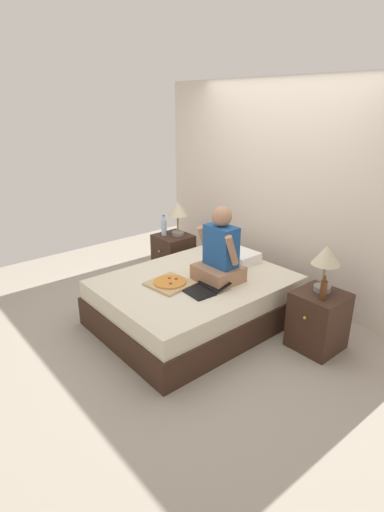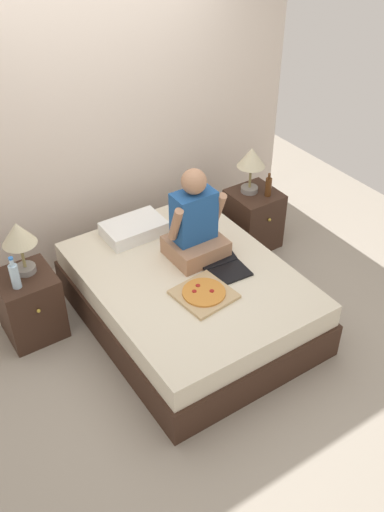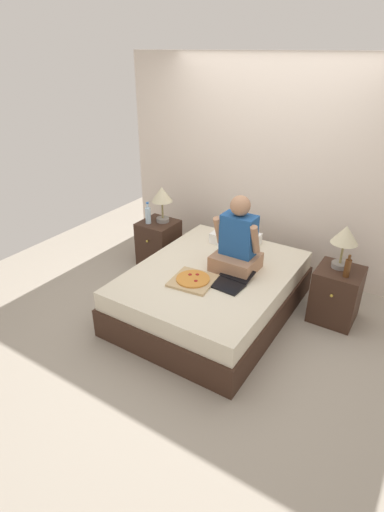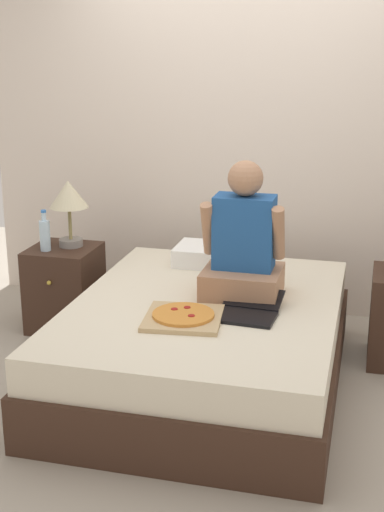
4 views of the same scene
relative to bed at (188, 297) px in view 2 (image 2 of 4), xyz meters
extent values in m
plane|color=#9E9384|center=(0.00, 0.00, -0.25)|extent=(5.90, 5.90, 0.00)
cube|color=beige|center=(0.00, 1.34, 1.00)|extent=(3.90, 0.12, 2.50)
cube|color=#382319|center=(0.00, 0.00, -0.10)|extent=(1.51, 1.97, 0.30)
cube|color=beige|center=(0.00, 0.00, 0.16)|extent=(1.47, 1.91, 0.20)
cube|color=#382319|center=(-1.13, 0.58, 0.04)|extent=(0.44, 0.44, 0.57)
sphere|color=gold|center=(-1.13, 0.34, 0.16)|extent=(0.03, 0.03, 0.03)
cylinder|color=gray|center=(-1.09, 0.63, 0.35)|extent=(0.16, 0.16, 0.05)
cylinder|color=olive|center=(-1.09, 0.63, 0.49)|extent=(0.02, 0.02, 0.22)
cone|color=beige|center=(-1.09, 0.63, 0.69)|extent=(0.26, 0.26, 0.18)
cylinder|color=silver|center=(-1.21, 0.49, 0.43)|extent=(0.07, 0.07, 0.20)
cylinder|color=silver|center=(-1.21, 0.49, 0.56)|extent=(0.03, 0.03, 0.06)
cylinder|color=blue|center=(-1.21, 0.49, 0.60)|extent=(0.04, 0.03, 0.02)
cube|color=#382319|center=(1.13, 0.58, 0.04)|extent=(0.44, 0.44, 0.57)
sphere|color=gold|center=(1.13, 0.34, 0.16)|extent=(0.03, 0.03, 0.03)
cylinder|color=gray|center=(1.10, 0.63, 0.35)|extent=(0.16, 0.16, 0.05)
cylinder|color=olive|center=(1.10, 0.63, 0.49)|extent=(0.02, 0.02, 0.22)
cone|color=beige|center=(1.10, 0.63, 0.69)|extent=(0.26, 0.26, 0.18)
cylinder|color=#512D14|center=(1.20, 0.48, 0.42)|extent=(0.06, 0.06, 0.18)
cylinder|color=#512D14|center=(1.20, 0.48, 0.53)|extent=(0.03, 0.03, 0.05)
cube|color=white|center=(-0.10, 0.70, 0.31)|extent=(0.52, 0.34, 0.12)
cube|color=#A37556|center=(0.18, 0.16, 0.33)|extent=(0.44, 0.40, 0.16)
cube|color=#1E4C8C|center=(0.18, 0.19, 0.62)|extent=(0.34, 0.20, 0.42)
sphere|color=#A37556|center=(0.18, 0.19, 0.93)|extent=(0.20, 0.20, 0.20)
cylinder|color=#A37556|center=(-0.02, 0.14, 0.65)|extent=(0.07, 0.18, 0.32)
cylinder|color=#A37556|center=(0.38, 0.14, 0.65)|extent=(0.07, 0.18, 0.32)
cube|color=black|center=(0.26, -0.19, 0.26)|extent=(0.33, 0.24, 0.02)
cube|color=black|center=(0.27, 0.02, 0.30)|extent=(0.33, 0.22, 0.06)
cube|color=tan|center=(-0.05, -0.29, 0.27)|extent=(0.44, 0.44, 0.02)
cylinder|color=#CC7F33|center=(-0.05, -0.29, 0.29)|extent=(0.33, 0.33, 0.02)
cylinder|color=maroon|center=(-0.11, -0.25, 0.30)|extent=(0.04, 0.04, 0.00)
cylinder|color=maroon|center=(0.00, -0.32, 0.30)|extent=(0.04, 0.04, 0.00)
cylinder|color=maroon|center=(-0.05, -0.21, 0.30)|extent=(0.04, 0.04, 0.00)
camera|label=1|loc=(2.89, -2.48, 1.99)|focal=28.00mm
camera|label=2|loc=(-1.92, -2.95, 3.08)|focal=40.00mm
camera|label=3|loc=(1.73, -3.10, 2.29)|focal=28.00mm
camera|label=4|loc=(0.86, -3.66, 1.68)|focal=50.00mm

